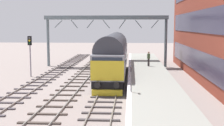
% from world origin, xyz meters
% --- Properties ---
extents(ground_plane, '(140.00, 140.00, 0.00)m').
position_xyz_m(ground_plane, '(0.00, 0.00, 0.00)').
color(ground_plane, gray).
rests_on(ground_plane, ground).
extents(track_main, '(2.50, 60.00, 0.15)m').
position_xyz_m(track_main, '(0.00, 0.00, 0.06)').
color(track_main, slate).
rests_on(track_main, ground).
extents(track_adjacent_west, '(2.50, 60.00, 0.15)m').
position_xyz_m(track_adjacent_west, '(-3.34, -0.00, 0.06)').
color(track_adjacent_west, slate).
rests_on(track_adjacent_west, ground).
extents(track_adjacent_far_west, '(2.50, 60.00, 0.15)m').
position_xyz_m(track_adjacent_far_west, '(-7.05, 0.00, 0.06)').
color(track_adjacent_far_west, gray).
rests_on(track_adjacent_far_west, ground).
extents(station_platform, '(4.00, 44.00, 1.01)m').
position_xyz_m(station_platform, '(3.60, 0.00, 0.50)').
color(station_platform, gray).
rests_on(station_platform, ground).
extents(diesel_locomotive, '(2.74, 17.65, 4.68)m').
position_xyz_m(diesel_locomotive, '(0.00, 4.24, 2.48)').
color(diesel_locomotive, black).
rests_on(diesel_locomotive, ground).
extents(signal_post_mid, '(0.44, 0.22, 4.42)m').
position_xyz_m(signal_post_mid, '(-9.04, 4.34, 2.85)').
color(signal_post_mid, gray).
rests_on(signal_post_mid, ground).
extents(platform_number_sign, '(0.10, 0.44, 1.79)m').
position_xyz_m(platform_number_sign, '(1.86, -7.33, 2.20)').
color(platform_number_sign, slate).
rests_on(platform_number_sign, station_platform).
extents(waiting_passenger, '(0.45, 0.47, 1.64)m').
position_xyz_m(waiting_passenger, '(3.85, 6.25, 1.99)').
color(waiting_passenger, '#342F30').
rests_on(waiting_passenger, station_platform).
extents(overhead_footbridge, '(16.35, 2.00, 6.85)m').
position_xyz_m(overhead_footbridge, '(-1.48, 13.16, 6.28)').
color(overhead_footbridge, slate).
rests_on(overhead_footbridge, ground).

